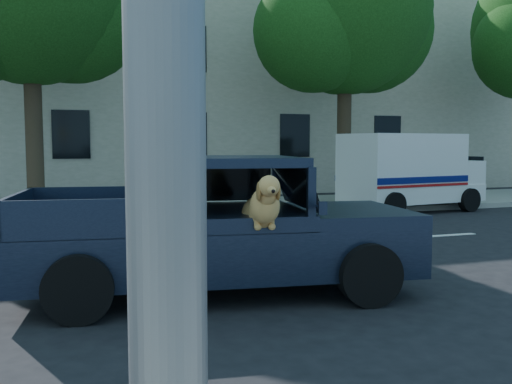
{
  "coord_description": "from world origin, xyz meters",
  "views": [
    {
      "loc": [
        -3.45,
        -6.31,
        1.9
      ],
      "look_at": [
        -1.19,
        0.18,
        1.31
      ],
      "focal_mm": 40.0,
      "sensor_mm": 36.0,
      "label": 1
    }
  ],
  "objects": [
    {
      "name": "ground",
      "position": [
        0.0,
        0.0,
        0.0
      ],
      "size": [
        120.0,
        120.0,
        0.0
      ],
      "primitive_type": "plane",
      "color": "black",
      "rests_on": "ground"
    },
    {
      "name": "far_sidewalk",
      "position": [
        0.0,
        9.2,
        0.07
      ],
      "size": [
        60.0,
        4.0,
        0.15
      ],
      "primitive_type": "cube",
      "color": "gray",
      "rests_on": "ground"
    },
    {
      "name": "lane_stripes",
      "position": [
        2.0,
        3.4,
        0.01
      ],
      "size": [
        21.6,
        0.14,
        0.01
      ],
      "primitive_type": null,
      "color": "silver",
      "rests_on": "ground"
    },
    {
      "name": "street_tree_mid",
      "position": [
        5.03,
        9.62,
        5.71
      ],
      "size": [
        6.0,
        5.2,
        8.6
      ],
      "color": "#332619",
      "rests_on": "ground"
    },
    {
      "name": "building_main",
      "position": [
        3.0,
        16.5,
        4.5
      ],
      "size": [
        26.0,
        6.0,
        9.0
      ],
      "primitive_type": "cube",
      "color": "beige",
      "rests_on": "ground"
    },
    {
      "name": "pickup_truck",
      "position": [
        -1.62,
        0.57,
        0.59
      ],
      "size": [
        5.05,
        2.79,
        1.73
      ],
      "rotation": [
        0.0,
        0.0,
        -0.13
      ],
      "color": "black",
      "rests_on": "ground"
    },
    {
      "name": "mail_truck",
      "position": [
        5.85,
        7.33,
        0.95
      ],
      "size": [
        4.18,
        2.51,
        2.16
      ],
      "rotation": [
        0.0,
        0.0,
        0.15
      ],
      "color": "silver",
      "rests_on": "ground"
    }
  ]
}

